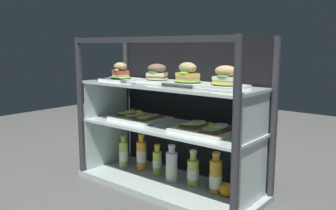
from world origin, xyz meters
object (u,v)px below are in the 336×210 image
plated_roll_sandwich_mid_right (226,80)px  juice_bottle_front_left_end (141,155)px  plated_roll_sandwich_left_of_center (121,74)px  juice_bottle_back_right (124,154)px  orange_fruit_beside_bottles (246,193)px  open_sandwich_tray_mid_right (139,117)px  juice_bottle_back_center (193,172)px  plated_roll_sandwich_near_left_corner (157,75)px  juice_bottle_near_post (216,177)px  open_sandwich_tray_right_of_center (206,128)px  juice_bottle_front_fourth (172,167)px  plated_roll_sandwich_far_left (187,77)px  orange_fruit_near_left_post (226,190)px  juice_bottle_tucked_behind (157,162)px

plated_roll_sandwich_mid_right → juice_bottle_front_left_end: (-0.64, 0.02, -0.54)m
plated_roll_sandwich_left_of_center → juice_bottle_front_left_end: size_ratio=0.84×
juice_bottle_back_right → orange_fruit_beside_bottles: size_ratio=3.08×
juice_bottle_back_right → open_sandwich_tray_mid_right: bearing=-4.6°
plated_roll_sandwich_mid_right → juice_bottle_back_right: plated_roll_sandwich_mid_right is taller
plated_roll_sandwich_left_of_center → juice_bottle_back_center: plated_roll_sandwich_left_of_center is taller
plated_roll_sandwich_near_left_corner → open_sandwich_tray_mid_right: size_ratio=0.54×
plated_roll_sandwich_near_left_corner → juice_bottle_near_post: 0.71m
open_sandwich_tray_right_of_center → juice_bottle_front_fourth: bearing=177.9°
plated_roll_sandwich_far_left → juice_bottle_back_center: 0.56m
plated_roll_sandwich_left_of_center → orange_fruit_near_left_post: size_ratio=2.66×
open_sandwich_tray_mid_right → orange_fruit_beside_bottles: bearing=4.9°
plated_roll_sandwich_left_of_center → juice_bottle_front_fourth: plated_roll_sandwich_left_of_center is taller
plated_roll_sandwich_near_left_corner → juice_bottle_back_right: plated_roll_sandwich_near_left_corner is taller
juice_bottle_front_left_end → juice_bottle_front_fourth: juice_bottle_front_left_end is taller
plated_roll_sandwich_near_left_corner → orange_fruit_near_left_post: (0.52, -0.01, -0.61)m
plated_roll_sandwich_mid_right → plated_roll_sandwich_left_of_center: bearing=-175.4°
juice_bottle_front_left_end → juice_bottle_back_center: bearing=-0.7°
plated_roll_sandwich_near_left_corner → open_sandwich_tray_mid_right: 0.30m
plated_roll_sandwich_left_of_center → plated_roll_sandwich_near_left_corner: (0.25, 0.07, 0.00)m
juice_bottle_back_right → juice_bottle_front_left_end: juice_bottle_front_left_end is taller
plated_roll_sandwich_near_left_corner → juice_bottle_back_center: bearing=0.0°
juice_bottle_near_post → juice_bottle_front_fourth: bearing=-175.2°
open_sandwich_tray_right_of_center → open_sandwich_tray_mid_right: bearing=-179.8°
plated_roll_sandwich_near_left_corner → open_sandwich_tray_mid_right: plated_roll_sandwich_near_left_corner is taller
plated_roll_sandwich_far_left → plated_roll_sandwich_mid_right: (0.24, 0.02, -0.00)m
plated_roll_sandwich_mid_right → juice_bottle_front_left_end: size_ratio=0.82×
plated_roll_sandwich_far_left → juice_bottle_back_right: size_ratio=0.97×
plated_roll_sandwich_mid_right → juice_bottle_tucked_behind: size_ratio=1.02×
orange_fruit_beside_bottles → open_sandwich_tray_right_of_center: bearing=-164.7°
open_sandwich_tray_mid_right → juice_bottle_tucked_behind: size_ratio=1.74×
open_sandwich_tray_right_of_center → juice_bottle_tucked_behind: (-0.39, 0.04, -0.29)m
juice_bottle_back_right → juice_bottle_tucked_behind: juice_bottle_back_right is taller
plated_roll_sandwich_far_left → juice_bottle_back_center: (0.02, 0.03, -0.56)m
juice_bottle_front_left_end → orange_fruit_beside_bottles: (0.76, 0.02, -0.07)m
plated_roll_sandwich_mid_right → juice_bottle_front_fourth: (-0.36, -0.01, -0.55)m
juice_bottle_front_left_end → juice_bottle_back_center: size_ratio=1.13×
plated_roll_sandwich_mid_right → juice_bottle_back_right: size_ratio=0.93×
juice_bottle_front_left_end → open_sandwich_tray_right_of_center: bearing=-4.3°
plated_roll_sandwich_far_left → juice_bottle_front_left_end: (-0.40, 0.04, -0.54)m
open_sandwich_tray_mid_right → juice_bottle_front_left_end: bearing=118.3°
plated_roll_sandwich_mid_right → orange_fruit_beside_bottles: (0.12, 0.04, -0.61)m
plated_roll_sandwich_left_of_center → juice_bottle_front_fourth: (0.39, 0.05, -0.55)m
open_sandwich_tray_mid_right → open_sandwich_tray_right_of_center: bearing=0.2°
juice_bottle_back_center → juice_bottle_near_post: bearing=-0.3°
open_sandwich_tray_mid_right → orange_fruit_near_left_post: (0.64, 0.03, -0.33)m
juice_bottle_back_right → juice_bottle_front_fourth: size_ratio=0.94×
juice_bottle_back_center → orange_fruit_beside_bottles: (0.33, 0.03, -0.05)m
juice_bottle_tucked_behind → juice_bottle_back_center: size_ratio=0.91×
juice_bottle_back_center → orange_fruit_beside_bottles: 0.34m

